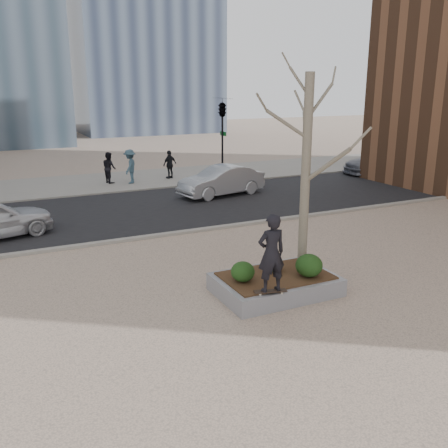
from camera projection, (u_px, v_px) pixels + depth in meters
name	position (u px, v px, depth m)	size (l,w,h in m)	color
ground	(241.00, 300.00, 12.45)	(120.00, 120.00, 0.00)	tan
street	(131.00, 211.00, 21.12)	(60.00, 8.00, 0.02)	black
far_sidewalk	(96.00, 183.00, 27.19)	(60.00, 6.00, 0.02)	gray
planter	(275.00, 285.00, 12.81)	(3.00, 2.00, 0.45)	gray
planter_mulch	(276.00, 276.00, 12.75)	(2.70, 1.70, 0.04)	#382314
sycamore_tree	(307.00, 142.00, 12.53)	(2.80, 2.80, 6.60)	gray
shrub_left	(243.00, 272.00, 12.27)	(0.59, 0.59, 0.50)	#193A12
shrub_middle	(274.00, 264.00, 12.95)	(0.49, 0.49, 0.42)	#143F19
shrub_right	(309.00, 265.00, 12.58)	(0.69, 0.69, 0.58)	black
skateboard	(270.00, 292.00, 11.69)	(0.78, 0.20, 0.07)	black
skateboarder	(271.00, 253.00, 11.43)	(0.68, 0.44, 1.86)	black
car_silver	(221.00, 181.00, 23.93)	(1.49, 4.27, 1.41)	#AFB2B8
car_third	(382.00, 162.00, 29.79)	(1.94, 4.77, 1.39)	slate
pedestrian_a	(109.00, 168.00, 26.93)	(0.81, 0.63, 1.67)	black
pedestrian_b	(130.00, 166.00, 26.78)	(1.18, 0.68, 1.83)	#385465
pedestrian_c	(170.00, 164.00, 28.25)	(0.93, 0.39, 1.59)	black
traffic_light_far	(222.00, 140.00, 27.23)	(0.60, 2.48, 4.50)	black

